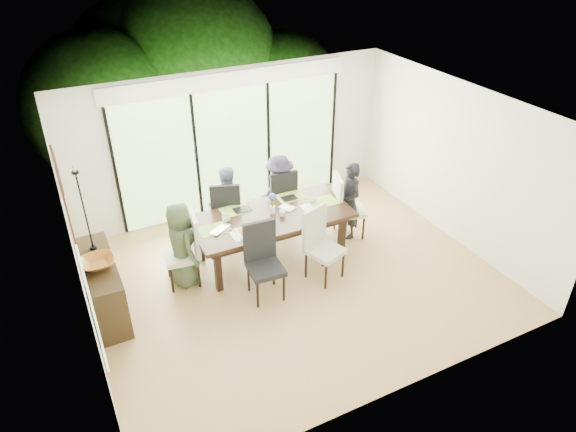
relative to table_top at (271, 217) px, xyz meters
name	(u,v)px	position (x,y,z in m)	size (l,w,h in m)	color
floor	(295,278)	(0.08, -0.69, -0.77)	(6.00, 5.00, 0.01)	olive
ceiling	(297,113)	(0.08, -0.69, 1.94)	(6.00, 5.00, 0.01)	white
wall_back	(232,142)	(0.08, 1.82, 0.58)	(6.00, 0.02, 2.70)	silver
wall_front	(404,308)	(0.08, -3.20, 0.58)	(6.00, 0.02, 2.70)	beige
wall_left	(76,258)	(-2.93, -0.69, 0.58)	(0.02, 5.00, 2.70)	silver
wall_right	(456,163)	(3.09, -0.69, 0.58)	(0.02, 5.00, 2.70)	white
glass_doors	(233,150)	(0.08, 1.78, 0.43)	(4.20, 0.02, 2.30)	#598C3F
blinds_header	(229,80)	(0.08, 1.77, 1.73)	(4.40, 0.06, 0.28)	white
mullion_a	(116,174)	(-2.02, 1.77, 0.43)	(0.05, 0.04, 2.30)	black
mullion_b	(197,158)	(-0.62, 1.77, 0.43)	(0.05, 0.04, 2.30)	black
mullion_c	(269,144)	(0.78, 1.77, 0.43)	(0.05, 0.04, 2.30)	black
mullion_d	(333,131)	(2.18, 1.77, 0.43)	(0.05, 0.04, 2.30)	black
side_window	(92,307)	(-2.89, -1.89, 0.73)	(0.02, 0.90, 1.00)	#8CAD7F
deck	(220,189)	(0.08, 2.71, -0.82)	(6.00, 1.80, 0.10)	brown
rail_top	(206,149)	(0.08, 3.51, -0.22)	(6.00, 0.08, 0.06)	brown
foliage_left	(103,107)	(-1.72, 4.51, 0.67)	(3.20, 3.20, 3.20)	#14380F
foliage_mid	(195,70)	(0.48, 5.11, 1.03)	(4.00, 4.00, 4.00)	#14380F
foliage_right	(281,92)	(2.28, 4.31, 0.49)	(2.80, 2.80, 2.80)	#14380F
foliage_far	(145,76)	(-0.52, 5.81, 0.85)	(3.60, 3.60, 3.60)	#14380F
table_top	(271,217)	(0.00, 0.00, 0.00)	(2.57, 1.18, 0.06)	black
table_apron	(271,222)	(0.00, 0.00, -0.10)	(2.35, 0.96, 0.11)	black
table_leg_fl	(218,270)	(-1.08, -0.43, -0.40)	(0.10, 0.10, 0.74)	black
table_leg_fr	(342,235)	(1.08, -0.43, -0.40)	(0.10, 0.10, 0.74)	black
table_leg_bl	(200,241)	(-1.08, 0.43, -0.40)	(0.10, 0.10, 0.74)	black
table_leg_br	(316,211)	(1.08, 0.43, -0.40)	(0.10, 0.10, 0.74)	black
chair_left_end	(181,251)	(-1.50, 0.00, -0.18)	(0.49, 0.49, 1.18)	silver
chair_right_end	(350,206)	(1.50, 0.00, -0.18)	(0.49, 0.49, 1.18)	beige
chair_far_left	(226,209)	(-0.45, 0.85, -0.18)	(0.49, 0.49, 1.18)	black
chair_far_right	(279,196)	(0.55, 0.85, -0.18)	(0.49, 0.49, 1.18)	black
chair_near_left	(265,264)	(-0.50, -0.87, -0.18)	(0.49, 0.49, 1.18)	black
chair_near_right	(325,246)	(0.50, -0.87, -0.18)	(0.49, 0.49, 1.18)	beige
person_left_end	(181,245)	(-1.48, 0.00, -0.08)	(0.64, 0.40, 1.38)	#3D4F34
person_right_end	(349,201)	(1.48, 0.00, -0.08)	(0.64, 0.40, 1.38)	black
person_far_left	(226,204)	(-0.45, 0.83, -0.08)	(0.64, 0.40, 1.38)	slate
person_far_right	(280,192)	(0.55, 0.83, -0.08)	(0.64, 0.40, 1.38)	#262030
placemat_left	(214,229)	(-0.95, 0.00, 0.04)	(0.47, 0.34, 0.01)	#729F38
placemat_right	(323,202)	(0.95, 0.00, 0.04)	(0.47, 0.34, 0.01)	#73AA3C
placemat_far_l	(235,210)	(-0.45, 0.40, 0.04)	(0.47, 0.34, 0.01)	#83B741
placemat_far_r	(291,197)	(0.55, 0.40, 0.04)	(0.47, 0.34, 0.01)	#8BA33A
placemat_paper	(246,233)	(-0.55, -0.30, 0.04)	(0.47, 0.34, 0.01)	white
tablet_far_l	(242,210)	(-0.35, 0.35, 0.04)	(0.28, 0.19, 0.01)	black
tablet_far_r	(289,198)	(0.50, 0.35, 0.04)	(0.26, 0.18, 0.01)	black
papers	(311,207)	(0.70, -0.05, 0.03)	(0.32, 0.24, 0.00)	white
platter_base	(246,232)	(-0.55, -0.30, 0.05)	(0.28, 0.28, 0.03)	white
platter_snacks	(246,231)	(-0.55, -0.30, 0.07)	(0.21, 0.21, 0.01)	orange
vase	(273,210)	(0.05, 0.05, 0.10)	(0.09, 0.09, 0.13)	silver
hyacinth_stems	(272,203)	(0.05, 0.05, 0.22)	(0.04, 0.04, 0.17)	#337226
hyacinth_blooms	(272,197)	(0.05, 0.05, 0.33)	(0.12, 0.12, 0.12)	#4853B4
laptop	(223,230)	(-0.85, -0.10, 0.05)	(0.35, 0.23, 0.03)	silver
cup_a	(226,218)	(-0.70, 0.15, 0.08)	(0.13, 0.13, 0.10)	white
cup_b	(282,213)	(0.15, -0.10, 0.08)	(0.11, 0.11, 0.10)	white
cup_c	(312,199)	(0.80, 0.10, 0.08)	(0.13, 0.13, 0.10)	white
book	(284,210)	(0.25, 0.05, 0.04)	(0.18, 0.24, 0.02)	white
sideboard	(103,286)	(-2.68, -0.14, -0.34)	(0.43, 1.52, 0.85)	black
bowl	(98,263)	(-2.68, -0.24, 0.14)	(0.45, 0.45, 0.11)	#986421
candlestick_base	(93,248)	(-2.68, 0.21, 0.10)	(0.09, 0.09, 0.04)	black
candlestick_shaft	(85,211)	(-2.68, 0.21, 0.70)	(0.02, 0.02, 1.19)	black
candlestick_pan	(75,172)	(-2.68, 0.21, 1.29)	(0.09, 0.09, 0.03)	black
candle	(74,168)	(-2.68, 0.21, 1.35)	(0.03, 0.03, 0.09)	silver
tapestry	(69,218)	(-2.89, -0.29, 0.93)	(0.02, 1.00, 1.50)	#933715
art_frame	(57,172)	(-2.89, 1.01, 0.98)	(0.03, 0.55, 0.65)	black
art_canvas	(59,172)	(-2.87, 1.01, 0.98)	(0.01, 0.45, 0.55)	#18474D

